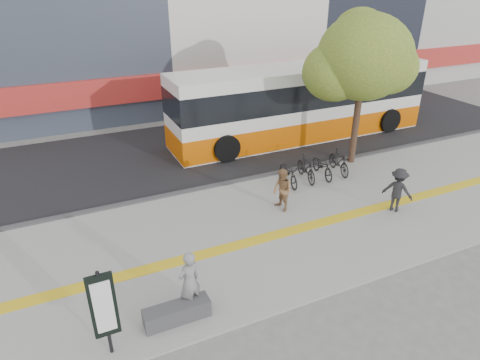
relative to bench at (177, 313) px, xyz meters
name	(u,v)px	position (x,y,z in m)	size (l,w,h in m)	color
ground	(252,266)	(2.60, 1.20, -0.30)	(120.00, 120.00, 0.00)	#5F5F5A
sidewalk	(231,238)	(2.60, 2.70, -0.27)	(40.00, 7.00, 0.08)	slate
tactile_strip	(238,245)	(2.60, 2.20, -0.22)	(40.00, 0.45, 0.01)	gold
street	(166,155)	(2.60, 10.20, -0.28)	(40.00, 8.00, 0.06)	black
curb	(195,190)	(2.60, 6.20, -0.23)	(40.00, 0.25, 0.14)	#363639
bench	(177,313)	(0.00, 0.00, 0.00)	(1.60, 0.45, 0.45)	#363639
signboard	(104,307)	(-1.60, -0.31, 1.06)	(0.55, 0.10, 2.20)	black
street_tree	(362,59)	(9.78, 6.02, 4.21)	(4.40, 3.80, 6.31)	#352318
bus	(301,104)	(9.47, 9.70, 1.41)	(13.25, 3.14, 3.53)	silver
bicycle_row	(314,167)	(7.33, 5.20, 0.25)	(3.19, 1.81, 1.01)	black
seated_woman	(189,282)	(0.42, 0.24, 0.61)	(0.61, 0.40, 1.67)	black
pedestrian_tan	(282,190)	(4.90, 3.53, 0.54)	(0.74, 0.58, 1.53)	olive
pedestrian_dark	(398,190)	(8.49, 1.83, 0.57)	(1.03, 0.59, 1.59)	black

